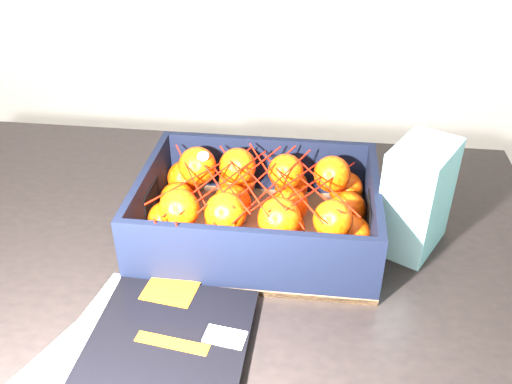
# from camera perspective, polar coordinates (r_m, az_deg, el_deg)

# --- Properties ---
(table) EXTENTS (1.20, 0.81, 0.75)m
(table) POSITION_cam_1_polar(r_m,az_deg,el_deg) (1.00, -5.85, -9.53)
(table) COLOR black
(table) RESTS_ON ground
(magazine_stack) EXTENTS (0.31, 0.34, 0.02)m
(magazine_stack) POSITION_cam_1_polar(r_m,az_deg,el_deg) (0.75, -11.96, -16.72)
(magazine_stack) COLOR silver
(magazine_stack) RESTS_ON table
(produce_crate) EXTENTS (0.39, 0.29, 0.12)m
(produce_crate) POSITION_cam_1_polar(r_m,az_deg,el_deg) (0.92, 0.23, -2.85)
(produce_crate) COLOR #906742
(produce_crate) RESTS_ON table
(clementine_heap) EXTENTS (0.37, 0.27, 0.12)m
(clementine_heap) POSITION_cam_1_polar(r_m,az_deg,el_deg) (0.91, 0.28, -1.57)
(clementine_heap) COLOR #E43A04
(clementine_heap) RESTS_ON produce_crate
(mesh_net) EXTENTS (0.32, 0.26, 0.09)m
(mesh_net) POSITION_cam_1_polar(r_m,az_deg,el_deg) (0.88, -0.23, 0.83)
(mesh_net) COLOR #BB1207
(mesh_net) RESTS_ON clementine_heap
(retail_carton) EXTENTS (0.13, 0.15, 0.18)m
(retail_carton) POSITION_cam_1_polar(r_m,az_deg,el_deg) (0.91, 16.40, -0.51)
(retail_carton) COLOR silver
(retail_carton) RESTS_ON table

